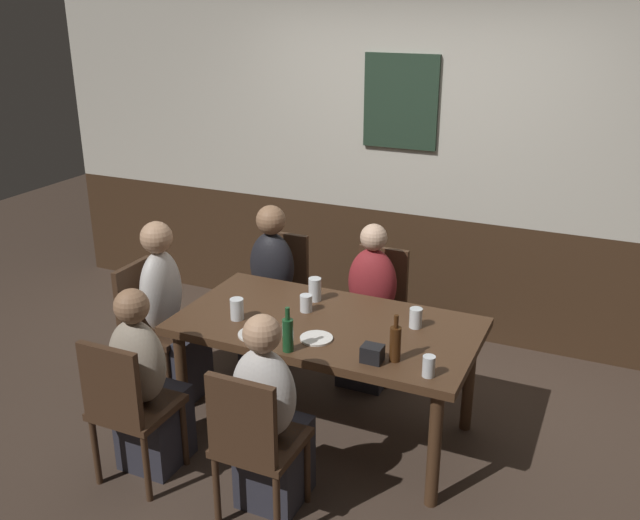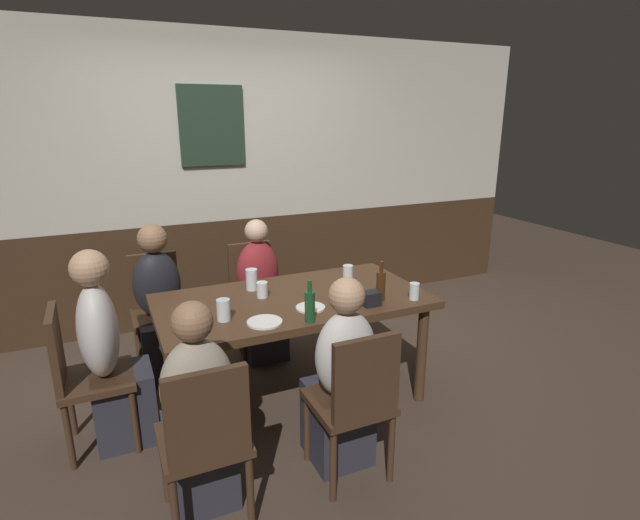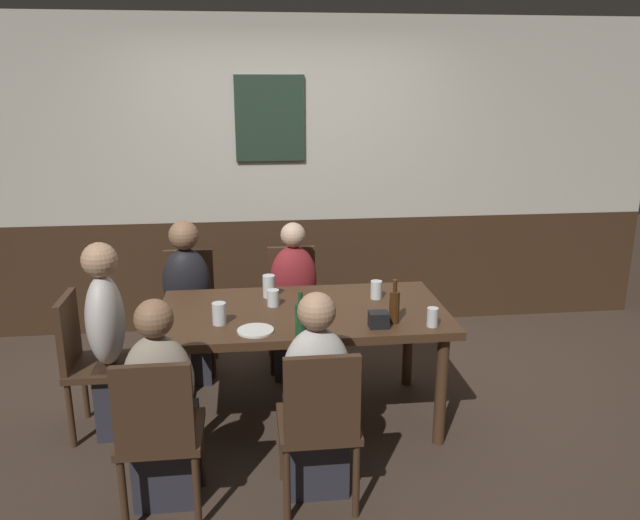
{
  "view_description": "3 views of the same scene",
  "coord_description": "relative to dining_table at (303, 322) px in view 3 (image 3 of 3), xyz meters",
  "views": [
    {
      "loc": [
        1.48,
        -3.37,
        2.52
      ],
      "look_at": [
        -0.05,
        0.01,
        1.12
      ],
      "focal_mm": 39.31,
      "sensor_mm": 36.0,
      "label": 1
    },
    {
      "loc": [
        -1.08,
        -2.83,
        1.9
      ],
      "look_at": [
        0.19,
        -0.02,
        0.98
      ],
      "focal_mm": 27.62,
      "sensor_mm": 36.0,
      "label": 2
    },
    {
      "loc": [
        -0.31,
        -3.57,
        2.09
      ],
      "look_at": [
        0.1,
        -0.07,
        1.07
      ],
      "focal_mm": 34.99,
      "sensor_mm": 36.0,
      "label": 3
    }
  ],
  "objects": [
    {
      "name": "person_left_near",
      "position": [
        -0.77,
        -0.72,
        -0.2
      ],
      "size": [
        0.34,
        0.37,
        1.11
      ],
      "color": "#2D2D38",
      "rests_on": "ground_plane"
    },
    {
      "name": "chair_mid_near",
      "position": [
        0.0,
        -0.88,
        -0.17
      ],
      "size": [
        0.4,
        0.4,
        0.88
      ],
      "color": "#422B1C",
      "rests_on": "ground_plane"
    },
    {
      "name": "highball_clear",
      "position": [
        0.49,
        0.15,
        0.13
      ],
      "size": [
        0.07,
        0.07,
        0.12
      ],
      "color": "silver",
      "rests_on": "dining_table"
    },
    {
      "name": "person_left_far",
      "position": [
        -0.77,
        0.72,
        -0.17
      ],
      "size": [
        0.34,
        0.37,
        1.15
      ],
      "color": "#2D2D38",
      "rests_on": "ground_plane"
    },
    {
      "name": "person_mid_near",
      "position": [
        0.0,
        -0.72,
        -0.2
      ],
      "size": [
        0.34,
        0.37,
        1.11
      ],
      "color": "#2D2D38",
      "rests_on": "ground_plane"
    },
    {
      "name": "beer_glass_tall",
      "position": [
        -0.18,
        0.09,
        0.12
      ],
      "size": [
        0.07,
        0.07,
        0.1
      ],
      "color": "silver",
      "rests_on": "dining_table"
    },
    {
      "name": "wall_back",
      "position": [
        -0.0,
        1.65,
        0.64
      ],
      "size": [
        6.4,
        0.13,
        2.6
      ],
      "color": "#3D2819",
      "rests_on": "ground_plane"
    },
    {
      "name": "person_mid_far",
      "position": [
        -0.0,
        0.72,
        -0.2
      ],
      "size": [
        0.34,
        0.37,
        1.12
      ],
      "color": "#2D2D38",
      "rests_on": "ground_plane"
    },
    {
      "name": "chair_left_far",
      "position": [
        -0.77,
        0.88,
        -0.17
      ],
      "size": [
        0.4,
        0.4,
        0.88
      ],
      "color": "#422B1C",
      "rests_on": "ground_plane"
    },
    {
      "name": "chair_left_near",
      "position": [
        -0.77,
        -0.88,
        -0.17
      ],
      "size": [
        0.4,
        0.4,
        0.88
      ],
      "color": "#422B1C",
      "rests_on": "ground_plane"
    },
    {
      "name": "condiment_caddy",
      "position": [
        0.4,
        -0.33,
        0.12
      ],
      "size": [
        0.11,
        0.09,
        0.09
      ],
      "primitive_type": "cube",
      "color": "black",
      "rests_on": "dining_table"
    },
    {
      "name": "beer_bottle_green",
      "position": [
        -0.05,
        -0.4,
        0.18
      ],
      "size": [
        0.06,
        0.06,
        0.25
      ],
      "color": "#194723",
      "rests_on": "dining_table"
    },
    {
      "name": "pint_glass_amber",
      "position": [
        0.71,
        -0.35,
        0.13
      ],
      "size": [
        0.06,
        0.06,
        0.11
      ],
      "color": "silver",
      "rests_on": "dining_table"
    },
    {
      "name": "beer_glass_half",
      "position": [
        -0.5,
        -0.17,
        0.14
      ],
      "size": [
        0.08,
        0.08,
        0.13
      ],
      "color": "silver",
      "rests_on": "dining_table"
    },
    {
      "name": "person_head_west",
      "position": [
        -1.13,
        0.0,
        -0.15
      ],
      "size": [
        0.37,
        0.34,
        1.2
      ],
      "color": "#2D2D38",
      "rests_on": "ground_plane"
    },
    {
      "name": "beer_bottle_brown",
      "position": [
        0.51,
        -0.27,
        0.18
      ],
      "size": [
        0.06,
        0.06,
        0.26
      ],
      "color": "#42230F",
      "rests_on": "dining_table"
    },
    {
      "name": "tumbler_short",
      "position": [
        -0.2,
        0.26,
        0.14
      ],
      "size": [
        0.08,
        0.08,
        0.15
      ],
      "color": "silver",
      "rests_on": "dining_table"
    },
    {
      "name": "chair_mid_far",
      "position": [
        0.0,
        0.88,
        -0.17
      ],
      "size": [
        0.4,
        0.4,
        0.88
      ],
      "color": "#422B1C",
      "rests_on": "ground_plane"
    },
    {
      "name": "chair_head_west",
      "position": [
        -1.29,
        0.0,
        -0.17
      ],
      "size": [
        0.4,
        0.4,
        0.88
      ],
      "color": "#422B1C",
      "rests_on": "ground_plane"
    },
    {
      "name": "plate_white_small",
      "position": [
        0.03,
        -0.22,
        0.08
      ],
      "size": [
        0.18,
        0.18,
        0.01
      ],
      "primitive_type": "cylinder",
      "color": "white",
      "rests_on": "dining_table"
    },
    {
      "name": "dining_table",
      "position": [
        0.0,
        0.0,
        0.0
      ],
      "size": [
        1.75,
        0.93,
        0.74
      ],
      "color": "#472D1C",
      "rests_on": "ground_plane"
    },
    {
      "name": "ground_plane",
      "position": [
        0.0,
        0.0,
        -0.66
      ],
      "size": [
        12.0,
        12.0,
        0.0
      ],
      "primitive_type": "plane",
      "color": "#423328"
    },
    {
      "name": "plate_white_large",
      "position": [
        -0.29,
        -0.31,
        0.08
      ],
      "size": [
        0.21,
        0.21,
        0.01
      ],
      "primitive_type": "cylinder",
      "color": "white",
      "rests_on": "dining_table"
    }
  ]
}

